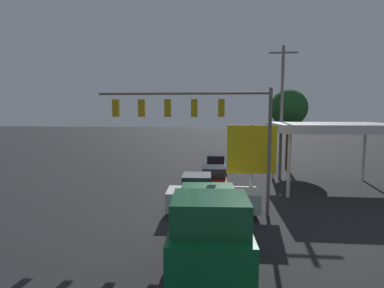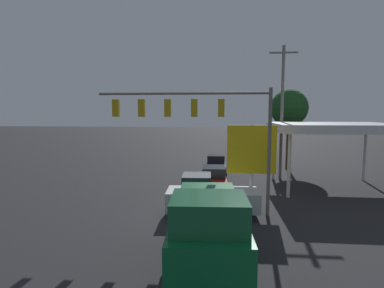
% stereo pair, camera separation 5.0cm
% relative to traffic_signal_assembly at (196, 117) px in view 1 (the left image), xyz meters
% --- Properties ---
extents(ground_plane, '(200.00, 200.00, 0.00)m').
position_rel_traffic_signal_assembly_xyz_m(ground_plane, '(0.36, 0.41, -5.65)').
color(ground_plane, '#262628').
extents(traffic_signal_assembly, '(9.87, 0.43, 7.27)m').
position_rel_traffic_signal_assembly_xyz_m(traffic_signal_assembly, '(0.00, 0.00, 0.00)').
color(traffic_signal_assembly, slate).
rests_on(traffic_signal_assembly, ground).
extents(utility_pole, '(2.40, 0.26, 11.58)m').
position_rel_traffic_signal_assembly_xyz_m(utility_pole, '(-6.80, -9.79, 0.43)').
color(utility_pole, slate).
rests_on(utility_pole, ground).
extents(gas_station_canopy, '(8.87, 7.04, 5.06)m').
position_rel_traffic_signal_assembly_xyz_m(gas_station_canopy, '(-10.01, -6.73, -0.96)').
color(gas_station_canopy, silver).
rests_on(gas_station_canopy, ground).
extents(price_sign, '(2.97, 0.27, 5.14)m').
position_rel_traffic_signal_assembly_xyz_m(price_sign, '(-3.32, -1.29, -2.12)').
color(price_sign, silver).
rests_on(price_sign, ground).
extents(sedan_waiting, '(2.16, 4.45, 1.93)m').
position_rel_traffic_signal_assembly_xyz_m(sedan_waiting, '(-0.98, -4.63, -4.70)').
color(sedan_waiting, maroon).
rests_on(sedan_waiting, ground).
extents(hatchback_crossing, '(1.96, 3.80, 1.97)m').
position_rel_traffic_signal_assembly_xyz_m(hatchback_crossing, '(-1.10, -10.22, -4.70)').
color(hatchback_crossing, navy).
rests_on(hatchback_crossing, ground).
extents(delivery_truck, '(2.81, 6.90, 3.58)m').
position_rel_traffic_signal_assembly_xyz_m(delivery_truck, '(-0.96, 7.00, -3.95)').
color(delivery_truck, '#0C592D').
rests_on(delivery_truck, ground).
extents(pickup_parked, '(5.27, 2.42, 2.40)m').
position_rel_traffic_signal_assembly_xyz_m(pickup_parked, '(-0.83, 0.37, -4.54)').
color(pickup_parked, silver).
rests_on(pickup_parked, ground).
extents(street_tree, '(3.80, 3.80, 8.24)m').
position_rel_traffic_signal_assembly_xyz_m(street_tree, '(-8.47, -14.50, 0.65)').
color(street_tree, '#4C331E').
rests_on(street_tree, ground).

